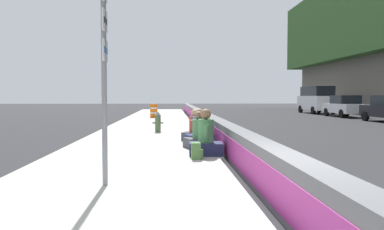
{
  "coord_description": "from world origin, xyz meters",
  "views": [
    {
      "loc": [
        -5.41,
        1.66,
        1.68
      ],
      "look_at": [
        11.32,
        0.77,
        0.87
      ],
      "focal_mm": 37.29,
      "sensor_mm": 36.0,
      "label": 1
    }
  ],
  "objects_px": {
    "fire_hydrant": "(158,121)",
    "seated_person_middle": "(199,136)",
    "construction_barrel": "(154,111)",
    "seated_person_rear": "(199,133)",
    "parked_car_far": "(317,99)",
    "parked_car_midline": "(345,106)",
    "seated_person_far": "(195,131)",
    "seated_person_foreground": "(206,140)",
    "route_sign_post": "(104,63)",
    "backpack": "(196,151)"
  },
  "relations": [
    {
      "from": "seated_person_foreground",
      "to": "seated_person_far",
      "type": "relative_size",
      "value": 1.12
    },
    {
      "from": "seated_person_foreground",
      "to": "construction_barrel",
      "type": "xyz_separation_m",
      "value": [
        17.97,
        2.11,
        0.11
      ]
    },
    {
      "from": "construction_barrel",
      "to": "parked_car_midline",
      "type": "distance_m",
      "value": 15.16
    },
    {
      "from": "seated_person_far",
      "to": "route_sign_post",
      "type": "bearing_deg",
      "value": 164.07
    },
    {
      "from": "seated_person_middle",
      "to": "backpack",
      "type": "distance_m",
      "value": 2.11
    },
    {
      "from": "seated_person_middle",
      "to": "construction_barrel",
      "type": "relative_size",
      "value": 1.14
    },
    {
      "from": "route_sign_post",
      "to": "parked_car_far",
      "type": "bearing_deg",
      "value": -26.31
    },
    {
      "from": "fire_hydrant",
      "to": "seated_person_far",
      "type": "height_order",
      "value": "seated_person_far"
    },
    {
      "from": "seated_person_foreground",
      "to": "parked_car_midline",
      "type": "bearing_deg",
      "value": -32.05
    },
    {
      "from": "fire_hydrant",
      "to": "construction_barrel",
      "type": "xyz_separation_m",
      "value": [
        11.37,
        0.65,
        0.03
      ]
    },
    {
      "from": "backpack",
      "to": "route_sign_post",
      "type": "bearing_deg",
      "value": 147.68
    },
    {
      "from": "seated_person_far",
      "to": "seated_person_rear",
      "type": "bearing_deg",
      "value": -175.63
    },
    {
      "from": "seated_person_foreground",
      "to": "seated_person_middle",
      "type": "height_order",
      "value": "seated_person_foreground"
    },
    {
      "from": "fire_hydrant",
      "to": "backpack",
      "type": "bearing_deg",
      "value": -170.91
    },
    {
      "from": "fire_hydrant",
      "to": "seated_person_foreground",
      "type": "bearing_deg",
      "value": -167.58
    },
    {
      "from": "fire_hydrant",
      "to": "backpack",
      "type": "xyz_separation_m",
      "value": [
        -7.26,
        -1.16,
        -0.25
      ]
    },
    {
      "from": "route_sign_post",
      "to": "backpack",
      "type": "distance_m",
      "value": 3.77
    },
    {
      "from": "route_sign_post",
      "to": "seated_person_far",
      "type": "height_order",
      "value": "route_sign_post"
    },
    {
      "from": "seated_person_rear",
      "to": "parked_car_far",
      "type": "relative_size",
      "value": 0.22
    },
    {
      "from": "fire_hydrant",
      "to": "seated_person_rear",
      "type": "xyz_separation_m",
      "value": [
        -4.21,
        -1.44,
        -0.1
      ]
    },
    {
      "from": "fire_hydrant",
      "to": "seated_person_middle",
      "type": "relative_size",
      "value": 0.82
    },
    {
      "from": "route_sign_post",
      "to": "seated_person_foreground",
      "type": "height_order",
      "value": "route_sign_post"
    },
    {
      "from": "seated_person_foreground",
      "to": "seated_person_rear",
      "type": "xyz_separation_m",
      "value": [
        2.38,
        0.01,
        -0.02
      ]
    },
    {
      "from": "seated_person_far",
      "to": "parked_car_midline",
      "type": "xyz_separation_m",
      "value": [
        17.12,
        -12.92,
        0.39
      ]
    },
    {
      "from": "seated_person_rear",
      "to": "parked_car_midline",
      "type": "bearing_deg",
      "value": -35.35
    },
    {
      "from": "construction_barrel",
      "to": "parked_car_far",
      "type": "xyz_separation_m",
      "value": [
        8.77,
        -14.99,
        0.73
      ]
    },
    {
      "from": "seated_person_middle",
      "to": "construction_barrel",
      "type": "xyz_separation_m",
      "value": [
        16.54,
        2.02,
        0.14
      ]
    },
    {
      "from": "backpack",
      "to": "parked_car_far",
      "type": "distance_m",
      "value": 30.43
    },
    {
      "from": "seated_person_foreground",
      "to": "construction_barrel",
      "type": "height_order",
      "value": "seated_person_foreground"
    },
    {
      "from": "route_sign_post",
      "to": "parked_car_midline",
      "type": "bearing_deg",
      "value": -31.86
    },
    {
      "from": "parked_car_midline",
      "to": "backpack",
      "type": "bearing_deg",
      "value": 148.2
    },
    {
      "from": "seated_person_far",
      "to": "parked_car_far",
      "type": "xyz_separation_m",
      "value": [
        23.36,
        -12.97,
        0.88
      ]
    },
    {
      "from": "route_sign_post",
      "to": "backpack",
      "type": "xyz_separation_m",
      "value": [
        2.75,
        -1.74,
        -1.9
      ]
    },
    {
      "from": "construction_barrel",
      "to": "seated_person_rear",
      "type": "bearing_deg",
      "value": -172.35
    },
    {
      "from": "seated_person_far",
      "to": "construction_barrel",
      "type": "xyz_separation_m",
      "value": [
        14.59,
        2.02,
        0.14
      ]
    },
    {
      "from": "seated_person_far",
      "to": "construction_barrel",
      "type": "distance_m",
      "value": 14.73
    },
    {
      "from": "seated_person_rear",
      "to": "seated_person_foreground",
      "type": "bearing_deg",
      "value": -179.64
    },
    {
      "from": "parked_car_midline",
      "to": "parked_car_far",
      "type": "distance_m",
      "value": 6.26
    },
    {
      "from": "seated_person_rear",
      "to": "route_sign_post",
      "type": "bearing_deg",
      "value": 160.84
    },
    {
      "from": "route_sign_post",
      "to": "fire_hydrant",
      "type": "relative_size",
      "value": 4.09
    },
    {
      "from": "seated_person_rear",
      "to": "parked_car_midline",
      "type": "height_order",
      "value": "parked_car_midline"
    },
    {
      "from": "fire_hydrant",
      "to": "parked_car_far",
      "type": "distance_m",
      "value": 24.74
    },
    {
      "from": "construction_barrel",
      "to": "parked_car_far",
      "type": "bearing_deg",
      "value": -59.67
    },
    {
      "from": "seated_person_rear",
      "to": "parked_car_far",
      "type": "height_order",
      "value": "parked_car_far"
    },
    {
      "from": "fire_hydrant",
      "to": "seated_person_middle",
      "type": "height_order",
      "value": "seated_person_middle"
    },
    {
      "from": "parked_car_far",
      "to": "backpack",
      "type": "bearing_deg",
      "value": 154.33
    },
    {
      "from": "seated_person_rear",
      "to": "backpack",
      "type": "distance_m",
      "value": 3.07
    },
    {
      "from": "seated_person_far",
      "to": "parked_car_midline",
      "type": "distance_m",
      "value": 21.45
    },
    {
      "from": "backpack",
      "to": "construction_barrel",
      "type": "relative_size",
      "value": 0.42
    },
    {
      "from": "fire_hydrant",
      "to": "parked_car_midline",
      "type": "relative_size",
      "value": 0.19
    }
  ]
}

